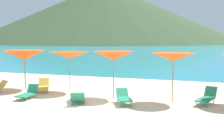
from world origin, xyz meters
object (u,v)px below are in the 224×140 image
at_px(umbrella_3, 24,55).
at_px(lounge_chair_4, 28,93).
at_px(umbrella_6, 173,57).
at_px(lounge_chair_5, 207,97).
at_px(umbrella_4, 69,55).
at_px(lounge_chair_6, 78,97).
at_px(lounge_chair_11, 124,97).
at_px(cruise_ship, 148,29).
at_px(lounge_chair_13, 43,87).
at_px(umbrella_5, 114,56).

xyz_separation_m(umbrella_3, lounge_chair_4, (1.58, -2.08, -1.62)).
distance_m(umbrella_6, lounge_chair_5, 2.24).
bearing_deg(umbrella_4, umbrella_6, -8.16).
xyz_separation_m(umbrella_6, lounge_chair_6, (-3.86, -1.51, -1.72)).
relative_size(umbrella_3, umbrella_4, 1.14).
distance_m(lounge_chair_11, cruise_ship, 272.23).
bearing_deg(lounge_chair_11, umbrella_6, 2.52).
relative_size(lounge_chair_5, lounge_chair_11, 1.09).
height_order(umbrella_4, umbrella_6, umbrella_6).
xyz_separation_m(umbrella_3, lounge_chair_11, (6.14, -1.72, -1.57)).
height_order(umbrella_3, lounge_chair_13, umbrella_3).
height_order(umbrella_5, lounge_chair_4, umbrella_5).
xyz_separation_m(lounge_chair_5, lounge_chair_6, (-5.31, -1.69, -0.02)).
bearing_deg(lounge_chair_6, lounge_chair_5, 172.95).
bearing_deg(lounge_chair_5, lounge_chair_6, -147.32).
bearing_deg(lounge_chair_4, umbrella_5, 17.37).
height_order(lounge_chair_6, lounge_chair_13, lounge_chair_13).
xyz_separation_m(umbrella_4, lounge_chair_5, (6.83, -0.59, -1.63)).
height_order(umbrella_3, umbrella_6, umbrella_6).
bearing_deg(lounge_chair_6, umbrella_3, -52.54).
relative_size(umbrella_3, lounge_chair_6, 1.64).
relative_size(umbrella_4, lounge_chair_5, 1.35).
bearing_deg(umbrella_5, lounge_chair_4, -159.26).
height_order(lounge_chair_11, lounge_chair_13, lounge_chair_13).
relative_size(umbrella_5, lounge_chair_13, 1.35).
distance_m(umbrella_3, lounge_chair_6, 5.02).
distance_m(umbrella_3, umbrella_5, 5.36).
bearing_deg(cruise_ship, lounge_chair_11, -76.38).
height_order(lounge_chair_4, lounge_chair_11, lounge_chair_4).
bearing_deg(lounge_chair_6, lounge_chair_11, 169.48).
bearing_deg(lounge_chair_4, lounge_chair_6, -6.40).
bearing_deg(lounge_chair_6, umbrella_4, -81.02).
xyz_separation_m(umbrella_4, lounge_chair_13, (-1.45, -0.25, -1.67)).
xyz_separation_m(umbrella_3, umbrella_4, (2.68, 0.07, 0.05)).
xyz_separation_m(umbrella_5, lounge_chair_11, (0.82, -1.06, -1.68)).
xyz_separation_m(umbrella_4, umbrella_6, (5.38, -0.77, 0.07)).
height_order(umbrella_3, cruise_ship, cruise_ship).
bearing_deg(umbrella_6, lounge_chair_13, 175.64).
bearing_deg(lounge_chair_5, lounge_chair_4, -153.93).
xyz_separation_m(umbrella_4, lounge_chair_4, (-1.10, -2.14, -1.66)).
xyz_separation_m(umbrella_6, lounge_chair_11, (-1.92, -1.02, -1.69)).
bearing_deg(lounge_chair_5, umbrella_6, -157.75).
relative_size(umbrella_3, lounge_chair_13, 1.50).
relative_size(lounge_chair_5, lounge_chair_6, 1.07).
bearing_deg(lounge_chair_11, umbrella_4, 127.26).
bearing_deg(umbrella_6, lounge_chair_11, -152.07).
distance_m(lounge_chair_4, lounge_chair_13, 1.92).
xyz_separation_m(lounge_chair_4, lounge_chair_5, (7.93, 1.56, 0.04)).
relative_size(umbrella_4, lounge_chair_11, 1.47).
distance_m(lounge_chair_5, lounge_chair_6, 5.57).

